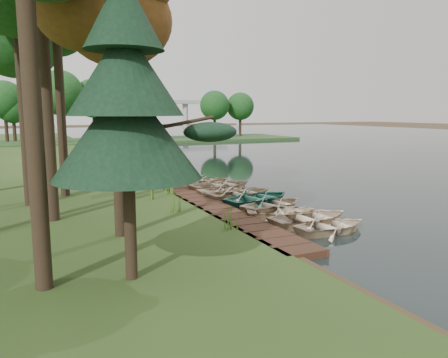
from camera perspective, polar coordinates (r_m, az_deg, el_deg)
name	(u,v)px	position (r m, az deg, el deg)	size (l,w,h in m)	color
ground	(240,208)	(21.70, 2.09, -3.76)	(300.00, 300.00, 0.00)	#3D2F1D
water	(389,152)	(55.67, 20.78, 3.36)	(130.00, 200.00, 0.05)	black
boardwalk	(210,208)	(21.01, -1.82, -3.76)	(1.60, 16.00, 0.30)	#372015
peninsula	(144,140)	(71.25, -10.38, 5.00)	(50.00, 14.00, 0.45)	#28471F
far_trees	(122,101)	(70.38, -13.19, 9.92)	(45.60, 5.60, 8.80)	black
bridge	(100,104)	(140.64, -15.93, 9.38)	(95.90, 4.00, 8.60)	#A5A5A0
building_a	(141,100)	(163.81, -10.84, 10.10)	(10.00, 8.00, 18.00)	#A5A5A0
building_b	(36,108)	(163.98, -23.33, 8.49)	(8.00, 8.00, 12.00)	#A5A5A0
rowboat_0	(332,224)	(17.62, 13.98, -5.70)	(2.28, 3.19, 0.66)	beige
rowboat_1	(311,216)	(18.54, 11.28, -4.71)	(2.67, 3.73, 0.77)	beige
rowboat_2	(286,210)	(19.43, 8.11, -4.08)	(2.51, 3.51, 0.73)	beige
rowboat_3	(274,203)	(20.92, 6.55, -3.12)	(2.53, 3.55, 0.73)	beige
rowboat_4	(259,197)	(22.18, 4.60, -2.30)	(2.80, 3.92, 0.81)	teal
rowboat_5	(241,192)	(23.51, 2.25, -1.67)	(2.76, 3.87, 0.80)	beige
rowboat_6	(229,189)	(24.36, 0.72, -1.36)	(2.57, 3.60, 0.75)	beige
rowboat_7	(222,184)	(25.98, -0.32, -0.64)	(2.84, 3.97, 0.82)	beige
rowboat_8	(218,183)	(26.81, -0.80, -0.57)	(2.13, 2.98, 0.62)	beige
rowboat_9	(204,179)	(28.40, -2.57, 0.00)	(2.29, 3.20, 0.66)	beige
stored_rowboat	(133,184)	(25.41, -11.77, -0.64)	(2.30, 3.22, 0.67)	beige
tree_2	(112,3)	(16.07, -14.39, 21.40)	(3.67, 3.67, 9.67)	black
tree_6	(30,35)	(29.17, -24.02, 16.83)	(4.81, 4.81, 10.98)	black
pine_tree	(126,98)	(11.39, -12.70, 10.29)	(3.80, 3.80, 7.80)	black
reeds_0	(230,217)	(16.61, 0.83, -4.97)	(0.60, 0.60, 0.92)	#3F661E
reeds_1	(175,202)	(19.48, -6.48, -3.02)	(0.60, 0.60, 0.89)	#3F661E
reeds_2	(151,190)	(22.29, -9.56, -1.42)	(0.60, 0.60, 1.02)	#3F661E
reeds_3	(168,184)	(23.62, -7.34, -0.69)	(0.60, 0.60, 1.11)	#3F661E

